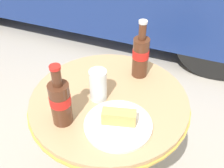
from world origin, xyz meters
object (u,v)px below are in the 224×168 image
Objects in this scene: bistro_table at (109,131)px; drinking_glass at (98,86)px; cola_bottle_left at (60,101)px; lunch_plate_near at (118,123)px; cola_bottle_right at (141,55)px.

drinking_glass reaches higher than bistro_table.
drinking_glass is at bearing -166.66° from bistro_table.
lunch_plate_near is (0.19, 0.05, -0.08)m from cola_bottle_left.
cola_bottle_right is at bearing 63.03° from drinking_glass.
drinking_glass reaches higher than lunch_plate_near.
cola_bottle_left reaches higher than drinking_glass.
drinking_glass is (-0.10, -0.20, -0.04)m from cola_bottle_right.
cola_bottle_right reaches higher than lunch_plate_near.
cola_bottle_left is at bearing -115.60° from cola_bottle_right.
lunch_plate_near reaches higher than bistro_table.
cola_bottle_left is 0.95× the size of cola_bottle_right.
drinking_glass is 0.17m from lunch_plate_near.
bistro_table is 2.95× the size of lunch_plate_near.
cola_bottle_right is at bearing 93.62° from lunch_plate_near.
cola_bottle_right is at bearing 64.40° from cola_bottle_left.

